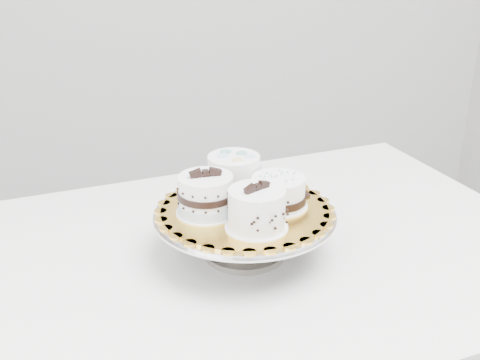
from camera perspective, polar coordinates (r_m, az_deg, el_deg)
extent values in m
cube|color=white|center=(1.17, -0.04, -7.55)|extent=(1.32, 0.96, 0.04)
cube|color=white|center=(1.87, 12.05, -8.68)|extent=(0.06, 0.06, 0.71)
cylinder|color=gray|center=(1.14, 0.44, -6.77)|extent=(0.15, 0.15, 0.01)
cylinder|color=gray|center=(1.13, 0.45, -5.24)|extent=(0.10, 0.10, 0.08)
cylinder|color=silver|center=(1.11, 0.46, -3.18)|extent=(0.33, 0.33, 0.01)
cylinder|color=silver|center=(1.11, 0.46, -3.29)|extent=(0.34, 0.34, 0.00)
cylinder|color=gold|center=(1.10, 0.46, -2.86)|extent=(0.37, 0.37, 0.00)
cylinder|color=white|center=(1.04, 1.57, -4.48)|extent=(0.11, 0.11, 0.00)
cylinder|color=white|center=(1.02, 1.59, -2.71)|extent=(0.13, 0.13, 0.07)
cylinder|color=white|center=(1.09, -3.21, -3.05)|extent=(0.11, 0.11, 0.00)
cylinder|color=white|center=(1.07, -3.25, -1.33)|extent=(0.10, 0.10, 0.07)
cylinder|color=silver|center=(1.08, -3.22, -2.55)|extent=(0.10, 0.10, 0.02)
cylinder|color=black|center=(1.07, -3.25, -1.30)|extent=(0.10, 0.10, 0.01)
cylinder|color=white|center=(1.17, -0.58, -1.01)|extent=(0.11, 0.11, 0.00)
cylinder|color=white|center=(1.16, -0.59, 0.64)|extent=(0.13, 0.13, 0.07)
cylinder|color=white|center=(1.12, 3.60, -2.40)|extent=(0.11, 0.11, 0.00)
cylinder|color=white|center=(1.10, 3.64, -1.07)|extent=(0.11, 0.11, 0.05)
cylinder|color=black|center=(1.11, 3.62, -1.67)|extent=(0.10, 0.10, 0.01)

